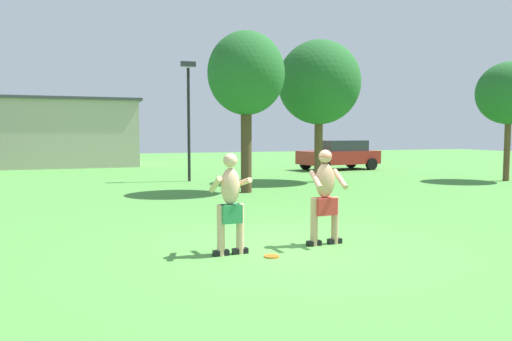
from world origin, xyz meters
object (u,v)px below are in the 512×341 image
frisbee (272,256)px  tree_near_building (509,93)px  tree_behind_players (319,83)px  tree_left_field (246,75)px  player_in_green (230,202)px  car_red_mid_lot (339,154)px  player_with_cap (325,192)px  lamp_post (189,107)px

frisbee → tree_near_building: 16.40m
tree_behind_players → tree_left_field: bearing=-148.3°
frisbee → player_in_green: bearing=146.9°
player_in_green → tree_left_field: (2.84, 7.83, 3.02)m
frisbee → car_red_mid_lot: 18.98m
tree_near_building → tree_behind_players: bearing=163.6°
player_with_cap → frisbee: size_ratio=7.01×
tree_behind_players → tree_near_building: bearing=-16.4°
frisbee → car_red_mid_lot: (10.10, 16.05, 0.81)m
player_in_green → frisbee: 1.10m
player_with_cap → car_red_mid_lot: (8.89, 15.55, -0.12)m
tree_behind_players → car_red_mid_lot: bearing=53.9°
player_with_cap → car_red_mid_lot: player_with_cap is taller
player_in_green → tree_near_building: (14.22, 7.99, 2.72)m
lamp_post → tree_left_field: 4.57m
player_in_green → lamp_post: lamp_post is taller
frisbee → lamp_post: (1.22, 12.58, 3.04)m
car_red_mid_lot → tree_behind_players: (-3.98, -5.46, 3.16)m
player_in_green → lamp_post: bearing=81.6°
player_with_cap → tree_left_field: tree_left_field is taller
tree_near_building → tree_left_field: bearing=-179.2°
lamp_post → frisbee: bearing=-95.6°
player_in_green → tree_behind_players: (6.69, 10.21, 3.11)m
player_with_cap → tree_left_field: 8.33m
tree_near_building → player_with_cap: bearing=-147.7°
player_in_green → car_red_mid_lot: bearing=55.7°
car_red_mid_lot → tree_behind_players: bearing=-126.1°
lamp_post → tree_near_building: size_ratio=0.99×
player_in_green → car_red_mid_lot: (10.68, 15.67, -0.05)m
lamp_post → tree_behind_players: bearing=-22.2°
player_with_cap → tree_behind_players: 11.63m
player_in_green → tree_behind_players: tree_behind_players is taller
frisbee → tree_behind_players: bearing=60.0°
frisbee → tree_near_building: bearing=31.5°
frisbee → player_with_cap: bearing=22.4°
car_red_mid_lot → tree_near_building: tree_near_building is taller
player_with_cap → frisbee: 1.60m
player_in_green → lamp_post: 12.53m
lamp_post → tree_left_field: size_ratio=0.91×
car_red_mid_lot → player_in_green: bearing=-124.3°
tree_left_field → tree_near_building: (11.38, 0.16, -0.30)m
car_red_mid_lot → lamp_post: bearing=-158.7°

